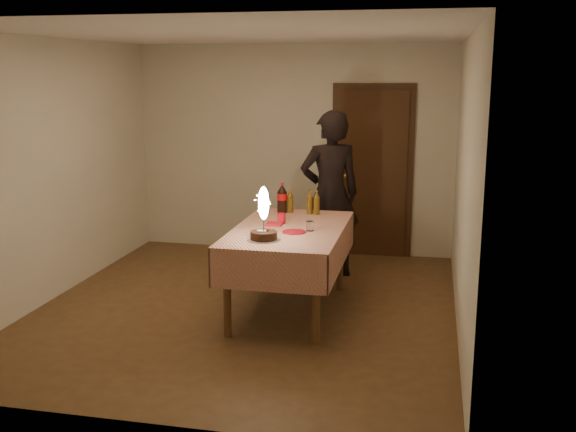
# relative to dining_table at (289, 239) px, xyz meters

# --- Properties ---
(ground) EXTENTS (4.00, 4.50, 0.01)m
(ground) POSITION_rel_dining_table_xyz_m (-0.42, -0.03, -0.72)
(ground) COLOR brown
(ground) RESTS_ON ground
(room_shell) EXTENTS (4.04, 4.54, 2.62)m
(room_shell) POSITION_rel_dining_table_xyz_m (-0.39, 0.05, 0.94)
(room_shell) COLOR beige
(room_shell) RESTS_ON ground
(dining_table) EXTENTS (1.02, 1.72, 0.83)m
(dining_table) POSITION_rel_dining_table_xyz_m (0.00, 0.00, 0.00)
(dining_table) COLOR brown
(dining_table) RESTS_ON ground
(birthday_cake) EXTENTS (0.29, 0.29, 0.47)m
(birthday_cake) POSITION_rel_dining_table_xyz_m (-0.12, -0.49, 0.25)
(birthday_cake) COLOR white
(birthday_cake) RESTS_ON dining_table
(red_plate) EXTENTS (0.22, 0.22, 0.01)m
(red_plate) POSITION_rel_dining_table_xyz_m (0.08, -0.17, 0.11)
(red_plate) COLOR #AE0C19
(red_plate) RESTS_ON dining_table
(red_cup) EXTENTS (0.08, 0.08, 0.10)m
(red_cup) POSITION_rel_dining_table_xyz_m (-0.11, 0.17, 0.16)
(red_cup) COLOR red
(red_cup) RESTS_ON dining_table
(clear_cup) EXTENTS (0.07, 0.07, 0.09)m
(clear_cup) POSITION_rel_dining_table_xyz_m (0.21, -0.08, 0.15)
(clear_cup) COLOR white
(clear_cup) RESTS_ON dining_table
(napkin_stack) EXTENTS (0.15, 0.15, 0.02)m
(napkin_stack) POSITION_rel_dining_table_xyz_m (-0.16, 0.08, 0.12)
(napkin_stack) COLOR red
(napkin_stack) RESTS_ON dining_table
(cola_bottle) EXTENTS (0.10, 0.10, 0.32)m
(cola_bottle) POSITION_rel_dining_table_xyz_m (-0.21, 0.65, 0.26)
(cola_bottle) COLOR black
(cola_bottle) RESTS_ON dining_table
(amber_bottle_left) EXTENTS (0.06, 0.06, 0.26)m
(amber_bottle_left) POSITION_rel_dining_table_xyz_m (-0.13, 0.68, 0.23)
(amber_bottle_left) COLOR brown
(amber_bottle_left) RESTS_ON dining_table
(amber_bottle_right) EXTENTS (0.06, 0.06, 0.26)m
(amber_bottle_right) POSITION_rel_dining_table_xyz_m (0.15, 0.64, 0.23)
(amber_bottle_right) COLOR brown
(amber_bottle_right) RESTS_ON dining_table
(amber_bottle_mid) EXTENTS (0.06, 0.06, 0.26)m
(amber_bottle_mid) POSITION_rel_dining_table_xyz_m (0.08, 0.65, 0.23)
(amber_bottle_mid) COLOR brown
(amber_bottle_mid) RESTS_ON dining_table
(photographer) EXTENTS (0.80, 0.69, 1.86)m
(photographer) POSITION_rel_dining_table_xyz_m (0.20, 1.24, 0.22)
(photographer) COLOR black
(photographer) RESTS_ON ground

